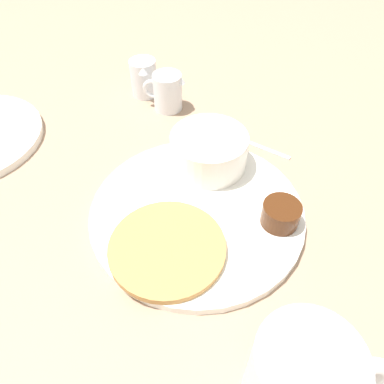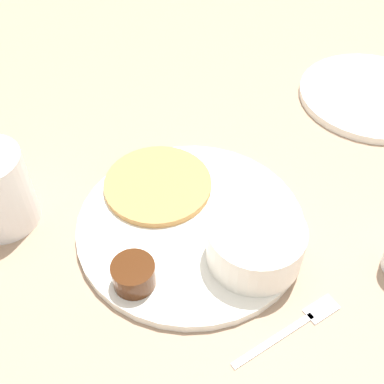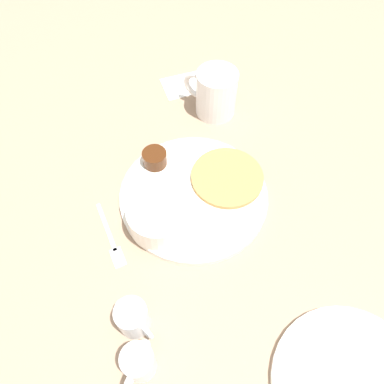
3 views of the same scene
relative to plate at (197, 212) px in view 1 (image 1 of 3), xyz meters
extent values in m
plane|color=#9E7F66|center=(0.00, 0.00, -0.01)|extent=(4.00, 4.00, 0.00)
cylinder|color=white|center=(0.00, 0.00, 0.00)|extent=(0.28, 0.28, 0.01)
cylinder|color=#B78447|center=(-0.07, 0.01, 0.01)|extent=(0.14, 0.14, 0.01)
cylinder|color=white|center=(0.09, 0.02, 0.03)|extent=(0.11, 0.11, 0.05)
cylinder|color=white|center=(0.09, 0.02, 0.05)|extent=(0.09, 0.09, 0.01)
cylinder|color=#47230F|center=(0.02, -0.10, 0.02)|extent=(0.05, 0.05, 0.03)
cylinder|color=white|center=(0.10, 0.00, 0.02)|extent=(0.05, 0.05, 0.03)
sphere|color=white|center=(0.10, 0.00, 0.04)|extent=(0.03, 0.03, 0.03)
cylinder|color=white|center=(-0.17, -0.16, 0.04)|extent=(0.09, 0.09, 0.10)
torus|color=white|center=(-0.15, -0.20, 0.05)|extent=(0.04, 0.06, 0.06)
cylinder|color=white|center=(0.21, 0.14, 0.03)|extent=(0.05, 0.05, 0.06)
torus|color=white|center=(0.20, 0.16, 0.03)|extent=(0.01, 0.04, 0.03)
cone|color=white|center=(0.21, 0.12, 0.05)|extent=(0.02, 0.02, 0.01)
cylinder|color=white|center=(0.23, 0.20, 0.03)|extent=(0.05, 0.05, 0.07)
torus|color=white|center=(0.25, 0.21, 0.03)|extent=(0.03, 0.02, 0.04)
cone|color=white|center=(0.21, 0.19, 0.05)|extent=(0.02, 0.02, 0.01)
cube|color=silver|center=(0.17, -0.04, 0.00)|extent=(0.02, 0.10, 0.00)
cube|color=silver|center=(0.18, 0.03, 0.00)|extent=(0.03, 0.04, 0.00)
camera|label=1|loc=(-0.29, -0.12, 0.38)|focal=35.00mm
camera|label=2|loc=(0.27, -0.25, 0.46)|focal=45.00mm
camera|label=3|loc=(0.22, 0.31, 0.59)|focal=35.00mm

